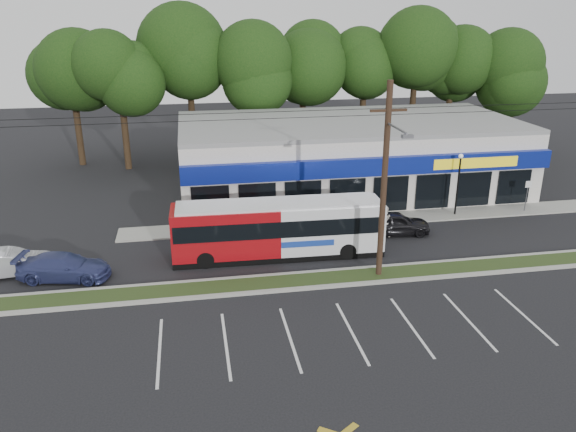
% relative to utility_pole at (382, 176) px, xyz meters
% --- Properties ---
extents(ground, '(120.00, 120.00, 0.00)m').
position_rel_utility_pole_xyz_m(ground, '(-2.83, -0.93, -5.41)').
color(ground, black).
rests_on(ground, ground).
extents(grass_strip, '(40.00, 1.60, 0.12)m').
position_rel_utility_pole_xyz_m(grass_strip, '(-2.83, 0.07, -5.35)').
color(grass_strip, '#2B3D19').
rests_on(grass_strip, ground).
extents(curb_south, '(40.00, 0.25, 0.14)m').
position_rel_utility_pole_xyz_m(curb_south, '(-2.83, -0.78, -5.34)').
color(curb_south, '#9E9E93').
rests_on(curb_south, ground).
extents(curb_north, '(40.00, 0.25, 0.14)m').
position_rel_utility_pole_xyz_m(curb_north, '(-2.83, 0.92, -5.34)').
color(curb_north, '#9E9E93').
rests_on(curb_north, ground).
extents(sidewalk, '(32.00, 2.20, 0.10)m').
position_rel_utility_pole_xyz_m(sidewalk, '(2.17, 8.07, -5.36)').
color(sidewalk, '#9E9E93').
rests_on(sidewalk, ground).
extents(strip_mall, '(25.00, 12.55, 5.30)m').
position_rel_utility_pole_xyz_m(strip_mall, '(2.67, 14.99, -2.76)').
color(strip_mall, beige).
rests_on(strip_mall, ground).
extents(utility_pole, '(50.00, 2.77, 10.00)m').
position_rel_utility_pole_xyz_m(utility_pole, '(0.00, 0.00, 0.00)').
color(utility_pole, black).
rests_on(utility_pole, ground).
extents(lamp_post, '(0.30, 0.30, 4.25)m').
position_rel_utility_pole_xyz_m(lamp_post, '(8.17, 7.87, -2.74)').
color(lamp_post, black).
rests_on(lamp_post, ground).
extents(sign_post, '(0.45, 0.10, 2.23)m').
position_rel_utility_pole_xyz_m(sign_post, '(13.17, 7.65, -3.86)').
color(sign_post, '#59595E').
rests_on(sign_post, ground).
extents(tree_line, '(46.76, 6.76, 11.83)m').
position_rel_utility_pole_xyz_m(tree_line, '(1.17, 25.07, 3.00)').
color(tree_line, black).
rests_on(tree_line, ground).
extents(metrobus, '(11.76, 2.80, 3.14)m').
position_rel_utility_pole_xyz_m(metrobus, '(-4.54, 3.57, -3.75)').
color(metrobus, '#9C0C12').
rests_on(metrobus, ground).
extents(car_dark, '(4.33, 2.10, 1.43)m').
position_rel_utility_pole_xyz_m(car_dark, '(3.04, 5.45, -4.70)').
color(car_dark, black).
rests_on(car_dark, ground).
extents(car_silver, '(4.37, 2.03, 1.39)m').
position_rel_utility_pole_xyz_m(car_silver, '(-18.65, 3.50, -4.72)').
color(car_silver, '#B9BAC1').
rests_on(car_silver, ground).
extents(car_blue, '(4.92, 2.71, 1.35)m').
position_rel_utility_pole_xyz_m(car_blue, '(-15.83, 2.57, -4.74)').
color(car_blue, navy).
rests_on(car_blue, ground).
extents(pedestrian_a, '(0.67, 0.50, 1.67)m').
position_rel_utility_pole_xyz_m(pedestrian_a, '(1.74, 7.29, -4.58)').
color(pedestrian_a, silver).
rests_on(pedestrian_a, ground).
extents(pedestrian_b, '(1.06, 0.90, 1.91)m').
position_rel_utility_pole_xyz_m(pedestrian_b, '(2.21, 5.20, -4.46)').
color(pedestrian_b, silver).
rests_on(pedestrian_b, ground).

